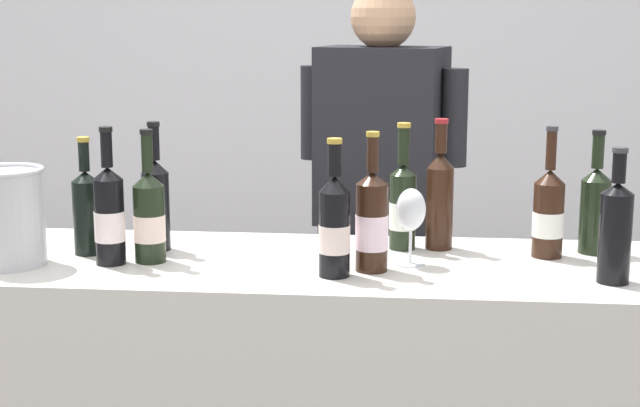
{
  "coord_description": "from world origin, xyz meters",
  "views": [
    {
      "loc": [
        0.3,
        -2.39,
        1.53
      ],
      "look_at": [
        0.07,
        0.0,
        1.05
      ],
      "focal_mm": 54.64,
      "sensor_mm": 36.0,
      "label": 1
    }
  ],
  "objects_px": {
    "wine_bottle_4": "(403,205)",
    "wine_bottle_10": "(86,209)",
    "wine_bottle_9": "(372,222)",
    "wine_bottle_6": "(440,197)",
    "wine_glass": "(411,213)",
    "wine_bottle_1": "(156,201)",
    "wine_bottle_0": "(334,225)",
    "person_server": "(380,242)",
    "wine_bottle_7": "(595,207)",
    "wine_bottle_2": "(149,217)",
    "ice_bucket": "(7,216)",
    "wine_bottle_5": "(109,215)",
    "wine_bottle_8": "(548,213)",
    "wine_bottle_3": "(616,229)"
  },
  "relations": [
    {
      "from": "wine_bottle_4",
      "to": "wine_bottle_10",
      "type": "xyz_separation_m",
      "value": [
        -0.82,
        -0.14,
        -0.0
      ]
    },
    {
      "from": "wine_bottle_9",
      "to": "wine_bottle_10",
      "type": "relative_size",
      "value": 1.11
    },
    {
      "from": "wine_bottle_6",
      "to": "wine_glass",
      "type": "distance_m",
      "value": 0.19
    },
    {
      "from": "wine_bottle_1",
      "to": "wine_bottle_6",
      "type": "distance_m",
      "value": 0.75
    },
    {
      "from": "wine_glass",
      "to": "wine_bottle_4",
      "type": "bearing_deg",
      "value": 97.83
    },
    {
      "from": "wine_bottle_0",
      "to": "person_server",
      "type": "bearing_deg",
      "value": 84.46
    },
    {
      "from": "wine_bottle_1",
      "to": "wine_bottle_7",
      "type": "relative_size",
      "value": 1.06
    },
    {
      "from": "wine_bottle_2",
      "to": "wine_bottle_1",
      "type": "bearing_deg",
      "value": 97.43
    },
    {
      "from": "wine_bottle_0",
      "to": "ice_bucket",
      "type": "relative_size",
      "value": 1.35
    },
    {
      "from": "wine_bottle_1",
      "to": "wine_bottle_2",
      "type": "relative_size",
      "value": 1.01
    },
    {
      "from": "wine_bottle_1",
      "to": "wine_bottle_5",
      "type": "height_order",
      "value": "wine_bottle_5"
    },
    {
      "from": "wine_bottle_6",
      "to": "wine_bottle_10",
      "type": "bearing_deg",
      "value": -170.82
    },
    {
      "from": "wine_bottle_7",
      "to": "wine_bottle_8",
      "type": "relative_size",
      "value": 0.95
    },
    {
      "from": "wine_bottle_6",
      "to": "person_server",
      "type": "xyz_separation_m",
      "value": [
        -0.17,
        0.53,
        -0.25
      ]
    },
    {
      "from": "wine_bottle_3",
      "to": "wine_bottle_10",
      "type": "distance_m",
      "value": 1.33
    },
    {
      "from": "wine_bottle_0",
      "to": "wine_glass",
      "type": "bearing_deg",
      "value": 34.93
    },
    {
      "from": "ice_bucket",
      "to": "wine_bottle_4",
      "type": "bearing_deg",
      "value": 15.22
    },
    {
      "from": "wine_bottle_8",
      "to": "wine_bottle_9",
      "type": "xyz_separation_m",
      "value": [
        -0.45,
        -0.18,
        0.01
      ]
    },
    {
      "from": "wine_bottle_2",
      "to": "wine_glass",
      "type": "xyz_separation_m",
      "value": [
        0.66,
        0.04,
        0.02
      ]
    },
    {
      "from": "wine_bottle_6",
      "to": "wine_bottle_9",
      "type": "relative_size",
      "value": 1.02
    },
    {
      "from": "wine_bottle_4",
      "to": "wine_bottle_7",
      "type": "bearing_deg",
      "value": 0.52
    },
    {
      "from": "wine_bottle_6",
      "to": "wine_bottle_9",
      "type": "height_order",
      "value": "wine_bottle_6"
    },
    {
      "from": "wine_bottle_7",
      "to": "wine_bottle_1",
      "type": "bearing_deg",
      "value": -175.98
    },
    {
      "from": "wine_bottle_0",
      "to": "ice_bucket",
      "type": "distance_m",
      "value": 0.82
    },
    {
      "from": "wine_bottle_1",
      "to": "ice_bucket",
      "type": "distance_m",
      "value": 0.38
    },
    {
      "from": "wine_bottle_2",
      "to": "wine_bottle_9",
      "type": "distance_m",
      "value": 0.56
    },
    {
      "from": "person_server",
      "to": "ice_bucket",
      "type": "bearing_deg",
      "value": -138.13
    },
    {
      "from": "wine_bottle_4",
      "to": "wine_bottle_10",
      "type": "bearing_deg",
      "value": -170.51
    },
    {
      "from": "ice_bucket",
      "to": "wine_bottle_8",
      "type": "bearing_deg",
      "value": 9.07
    },
    {
      "from": "wine_bottle_4",
      "to": "person_server",
      "type": "xyz_separation_m",
      "value": [
        -0.08,
        0.54,
        -0.23
      ]
    },
    {
      "from": "wine_bottle_3",
      "to": "wine_bottle_4",
      "type": "height_order",
      "value": "wine_bottle_4"
    },
    {
      "from": "wine_bottle_0",
      "to": "wine_bottle_5",
      "type": "height_order",
      "value": "wine_bottle_5"
    },
    {
      "from": "wine_bottle_0",
      "to": "wine_bottle_4",
      "type": "distance_m",
      "value": 0.33
    },
    {
      "from": "wine_bottle_5",
      "to": "wine_bottle_9",
      "type": "distance_m",
      "value": 0.66
    },
    {
      "from": "wine_bottle_2",
      "to": "wine_bottle_8",
      "type": "relative_size",
      "value": 0.99
    },
    {
      "from": "ice_bucket",
      "to": "wine_bottle_3",
      "type": "bearing_deg",
      "value": -0.69
    },
    {
      "from": "wine_bottle_3",
      "to": "wine_bottle_8",
      "type": "distance_m",
      "value": 0.26
    },
    {
      "from": "wine_bottle_3",
      "to": "wine_bottle_4",
      "type": "relative_size",
      "value": 0.94
    },
    {
      "from": "wine_bottle_6",
      "to": "wine_bottle_8",
      "type": "relative_size",
      "value": 1.03
    },
    {
      "from": "wine_glass",
      "to": "wine_bottle_1",
      "type": "bearing_deg",
      "value": 172.45
    },
    {
      "from": "wine_bottle_1",
      "to": "wine_bottle_9",
      "type": "relative_size",
      "value": 1.0
    },
    {
      "from": "wine_bottle_10",
      "to": "wine_glass",
      "type": "xyz_separation_m",
      "value": [
        0.84,
        -0.03,
        0.01
      ]
    },
    {
      "from": "wine_bottle_10",
      "to": "wine_bottle_8",
      "type": "bearing_deg",
      "value": 4.16
    },
    {
      "from": "wine_bottle_9",
      "to": "wine_bottle_4",
      "type": "bearing_deg",
      "value": 72.94
    },
    {
      "from": "wine_bottle_10",
      "to": "wine_bottle_0",
      "type": "bearing_deg",
      "value": -13.18
    },
    {
      "from": "wine_bottle_3",
      "to": "wine_bottle_4",
      "type": "distance_m",
      "value": 0.57
    },
    {
      "from": "ice_bucket",
      "to": "person_server",
      "type": "distance_m",
      "value": 1.23
    },
    {
      "from": "wine_bottle_6",
      "to": "wine_bottle_10",
      "type": "distance_m",
      "value": 0.93
    },
    {
      "from": "wine_bottle_2",
      "to": "person_server",
      "type": "distance_m",
      "value": 0.96
    },
    {
      "from": "wine_bottle_4",
      "to": "wine_bottle_8",
      "type": "height_order",
      "value": "wine_bottle_8"
    }
  ]
}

